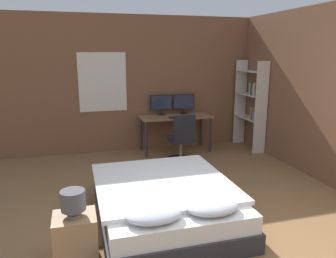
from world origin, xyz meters
TOP-DOWN VIEW (x-y plane):
  - wall_back at (-0.01, 4.22)m, footprint 12.00×0.08m
  - bed at (-0.56, 1.15)m, footprint 1.59×1.95m
  - nightstand at (-1.60, 0.61)m, footprint 0.40×0.36m
  - bedside_lamp at (-1.60, 0.61)m, footprint 0.23×0.23m
  - desk at (0.39, 3.85)m, footprint 1.42×0.61m
  - monitor_left at (0.15, 4.05)m, footprint 0.46×0.16m
  - monitor_right at (0.63, 4.05)m, footprint 0.46×0.16m
  - keyboard at (0.39, 3.65)m, footprint 0.37×0.13m
  - computer_mouse at (0.67, 3.65)m, footprint 0.07×0.05m
  - office_chair at (0.31, 3.18)m, footprint 0.52×0.52m
  - bookshelf at (1.95, 3.56)m, footprint 0.27×0.87m

SIDE VIEW (x-z plane):
  - bed at x=-0.56m, z-range -0.04..0.51m
  - nightstand at x=-1.60m, z-range 0.00..0.48m
  - office_chair at x=0.31m, z-range -0.10..0.80m
  - desk at x=0.39m, z-range 0.27..1.00m
  - bedside_lamp at x=-1.60m, z-range 0.51..0.77m
  - keyboard at x=0.39m, z-range 0.73..0.75m
  - computer_mouse at x=0.67m, z-range 0.73..0.77m
  - monitor_left at x=0.15m, z-range 0.76..1.17m
  - monitor_right at x=0.63m, z-range 0.76..1.17m
  - bookshelf at x=1.95m, z-range 0.11..1.93m
  - wall_back at x=-0.01m, z-range 0.00..2.70m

